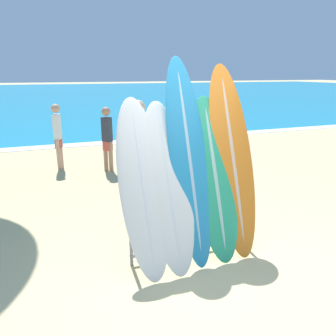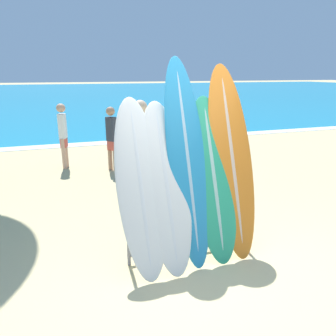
# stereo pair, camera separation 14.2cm
# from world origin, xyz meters

# --- Properties ---
(ground_plane) EXTENTS (160.00, 160.00, 0.00)m
(ground_plane) POSITION_xyz_m (0.00, 0.00, 0.00)
(ground_plane) COLOR tan
(ocean_water) EXTENTS (120.00, 60.00, 0.01)m
(ocean_water) POSITION_xyz_m (0.00, 37.00, 0.00)
(ocean_water) COLOR teal
(ocean_water) RESTS_ON ground_plane
(surfboard_rack) EXTENTS (1.58, 0.04, 0.91)m
(surfboard_rack) POSITION_xyz_m (-0.14, 0.43, 0.49)
(surfboard_rack) COLOR slate
(surfboard_rack) RESTS_ON ground_plane
(surfboard_slot_0) EXTENTS (0.56, 0.99, 1.99)m
(surfboard_slot_0) POSITION_xyz_m (-0.75, 0.44, 1.00)
(surfboard_slot_0) COLOR silver
(surfboard_slot_0) RESTS_ON ground_plane
(surfboard_slot_1) EXTENTS (0.57, 0.97, 1.94)m
(surfboard_slot_1) POSITION_xyz_m (-0.44, 0.42, 0.97)
(surfboard_slot_1) COLOR silver
(surfboard_slot_1) RESTS_ON ground_plane
(surfboard_slot_2) EXTENTS (0.49, 0.99, 2.47)m
(surfboard_slot_2) POSITION_xyz_m (-0.14, 0.51, 1.23)
(surfboard_slot_2) COLOR teal
(surfboard_slot_2) RESTS_ON ground_plane
(surfboard_slot_3) EXTENTS (0.58, 0.84, 1.98)m
(surfboard_slot_3) POSITION_xyz_m (0.18, 0.43, 0.99)
(surfboard_slot_3) COLOR #289E70
(surfboard_slot_3) RESTS_ON ground_plane
(surfboard_slot_4) EXTENTS (0.57, 0.93, 2.38)m
(surfboard_slot_4) POSITION_xyz_m (0.47, 0.51, 1.19)
(surfboard_slot_4) COLOR orange
(surfboard_slot_4) RESTS_ON ground_plane
(person_near_water) EXTENTS (0.26, 0.31, 1.81)m
(person_near_water) POSITION_xyz_m (-0.23, 2.46, 0.99)
(person_near_water) COLOR beige
(person_near_water) RESTS_ON ground_plane
(person_mid_beach) EXTENTS (0.21, 0.26, 1.56)m
(person_mid_beach) POSITION_xyz_m (-1.49, 5.10, 0.85)
(person_mid_beach) COLOR tan
(person_mid_beach) RESTS_ON ground_plane
(person_far_left) EXTENTS (0.25, 0.26, 1.51)m
(person_far_left) POSITION_xyz_m (-0.42, 4.50, 0.82)
(person_far_left) COLOR #A87A5B
(person_far_left) RESTS_ON ground_plane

